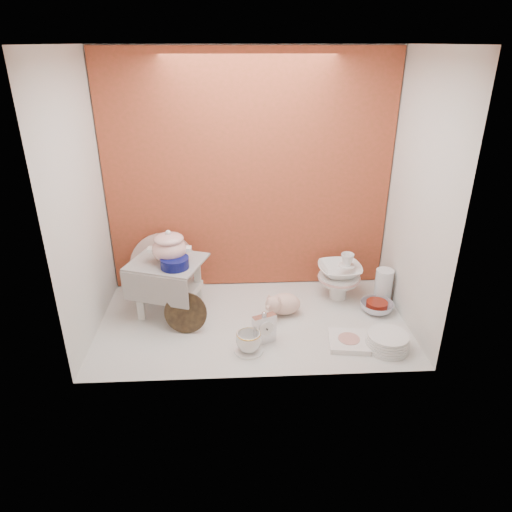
{
  "coord_description": "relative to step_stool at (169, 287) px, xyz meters",
  "views": [
    {
      "loc": [
        -0.11,
        -2.32,
        1.51
      ],
      "look_at": [
        0.02,
        0.02,
        0.42
      ],
      "focal_mm": 32.45,
      "sensor_mm": 36.0,
      "label": 1
    }
  ],
  "objects": [
    {
      "name": "ground",
      "position": [
        0.5,
        -0.13,
        -0.17
      ],
      "size": [
        1.8,
        1.8,
        0.0
      ],
      "primitive_type": "plane",
      "color": "silver",
      "rests_on": "ground"
    },
    {
      "name": "niche_shell",
      "position": [
        0.5,
        0.05,
        0.76
      ],
      "size": [
        1.86,
        1.03,
        1.53
      ],
      "color": "#AF422B",
      "rests_on": "ground"
    },
    {
      "name": "step_stool",
      "position": [
        0.0,
        0.0,
        0.0
      ],
      "size": [
        0.5,
        0.46,
        0.35
      ],
      "primitive_type": null,
      "rotation": [
        0.0,
        0.0,
        -0.33
      ],
      "color": "silver",
      "rests_on": "ground"
    },
    {
      "name": "soup_tureen",
      "position": [
        0.02,
        -0.01,
        0.27
      ],
      "size": [
        0.31,
        0.31,
        0.2
      ],
      "primitive_type": null,
      "rotation": [
        0.0,
        0.0,
        0.36
      ],
      "color": "white",
      "rests_on": "step_stool"
    },
    {
      "name": "cobalt_bowl",
      "position": [
        0.06,
        -0.09,
        0.2
      ],
      "size": [
        0.21,
        0.21,
        0.06
      ],
      "primitive_type": "cylinder",
      "rotation": [
        0.0,
        0.0,
        0.37
      ],
      "color": "#0A0E50",
      "rests_on": "step_stool"
    },
    {
      "name": "floral_platter",
      "position": [
        -0.06,
        0.24,
        0.03
      ],
      "size": [
        0.43,
        0.14,
        0.41
      ],
      "primitive_type": null,
      "rotation": [
        0.0,
        0.0,
        0.09
      ],
      "color": "silver",
      "rests_on": "ground"
    },
    {
      "name": "blue_white_vase",
      "position": [
        -0.04,
        0.23,
        -0.04
      ],
      "size": [
        0.33,
        0.33,
        0.26
      ],
      "primitive_type": "imported",
      "rotation": [
        0.0,
        0.0,
        0.41
      ],
      "color": "white",
      "rests_on": "ground"
    },
    {
      "name": "lacquer_tray",
      "position": [
        0.11,
        -0.21,
        -0.05
      ],
      "size": [
        0.25,
        0.08,
        0.24
      ],
      "primitive_type": null,
      "rotation": [
        0.0,
        0.0,
        -0.08
      ],
      "color": "black",
      "rests_on": "ground"
    },
    {
      "name": "mantel_clock",
      "position": [
        0.55,
        -0.34,
        -0.08
      ],
      "size": [
        0.14,
        0.09,
        0.19
      ],
      "primitive_type": "cube",
      "rotation": [
        0.0,
        0.0,
        0.4
      ],
      "color": "silver",
      "rests_on": "ground"
    },
    {
      "name": "plush_pig",
      "position": [
        0.69,
        -0.06,
        -0.1
      ],
      "size": [
        0.28,
        0.23,
        0.15
      ],
      "primitive_type": "ellipsoid",
      "rotation": [
        0.0,
        0.0,
        0.27
      ],
      "color": "#DBAC9A",
      "rests_on": "ground"
    },
    {
      "name": "teacup_saucer",
      "position": [
        0.46,
        -0.42,
        -0.17
      ],
      "size": [
        0.19,
        0.19,
        0.01
      ],
      "primitive_type": "cylinder",
      "rotation": [
        0.0,
        0.0,
        0.24
      ],
      "color": "white",
      "rests_on": "ground"
    },
    {
      "name": "gold_rim_teacup",
      "position": [
        0.46,
        -0.42,
        -0.11
      ],
      "size": [
        0.15,
        0.15,
        0.11
      ],
      "primitive_type": "imported",
      "rotation": [
        0.0,
        0.0,
        0.07
      ],
      "color": "white",
      "rests_on": "teacup_saucer"
    },
    {
      "name": "lattice_dish",
      "position": [
        1.01,
        -0.38,
        -0.16
      ],
      "size": [
        0.24,
        0.24,
        0.03
      ],
      "primitive_type": "cube",
      "rotation": [
        0.0,
        0.0,
        -0.13
      ],
      "color": "white",
      "rests_on": "ground"
    },
    {
      "name": "dinner_plate_stack",
      "position": [
        1.21,
        -0.43,
        -0.13
      ],
      "size": [
        0.3,
        0.3,
        0.09
      ],
      "primitive_type": "cylinder",
      "rotation": [
        0.0,
        0.0,
        0.28
      ],
      "color": "white",
      "rests_on": "ground"
    },
    {
      "name": "crystal_bowl",
      "position": [
        1.26,
        -0.06,
        -0.14
      ],
      "size": [
        0.25,
        0.25,
        0.06
      ],
      "primitive_type": "imported",
      "rotation": [
        0.0,
        0.0,
        0.32
      ],
      "color": "silver",
      "rests_on": "ground"
    },
    {
      "name": "clear_glass_vase",
      "position": [
        1.33,
        0.06,
        -0.06
      ],
      "size": [
        0.12,
        0.12,
        0.22
      ],
      "primitive_type": "cylinder",
      "rotation": [
        0.0,
        0.0,
        0.13
      ],
      "color": "silver",
      "rests_on": "ground"
    },
    {
      "name": "porcelain_tower",
      "position": [
        1.06,
        0.13,
        -0.02
      ],
      "size": [
        0.33,
        0.33,
        0.31
      ],
      "primitive_type": null,
      "rotation": [
        0.0,
        0.0,
        0.24
      ],
      "color": "white",
      "rests_on": "ground"
    }
  ]
}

